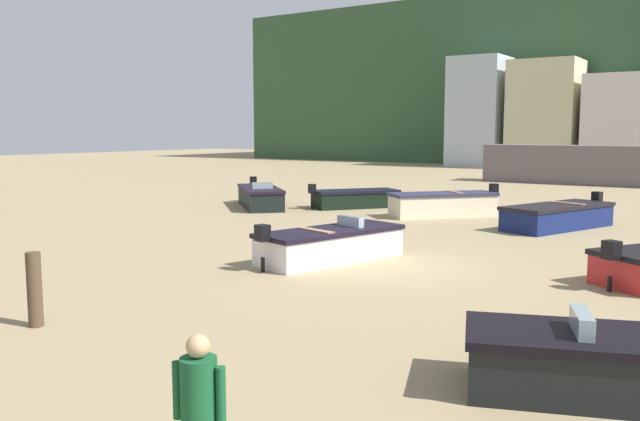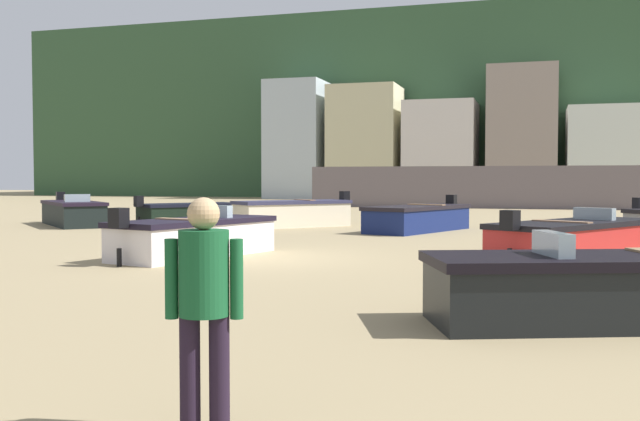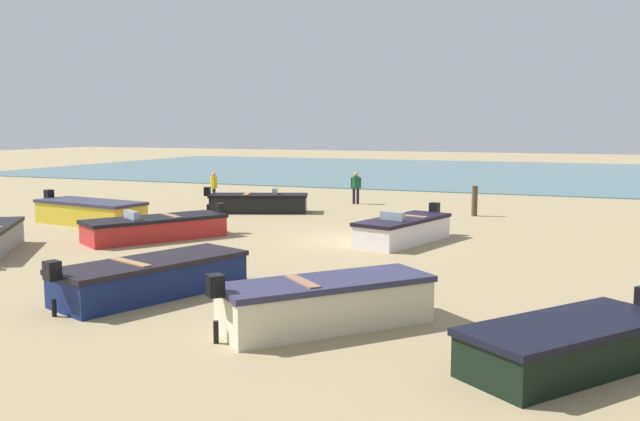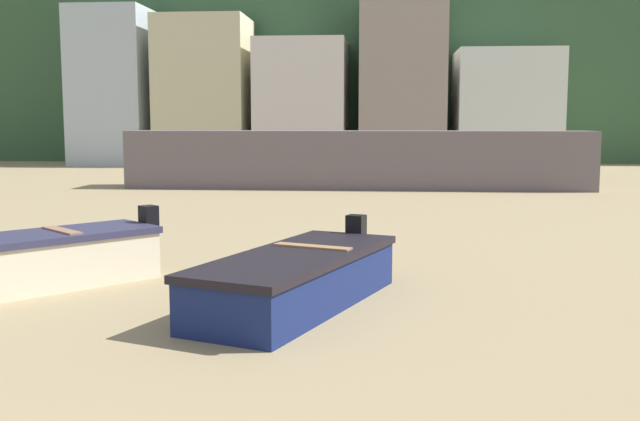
{
  "view_description": "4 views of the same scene",
  "coord_description": "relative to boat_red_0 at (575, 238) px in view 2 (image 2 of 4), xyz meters",
  "views": [
    {
      "loc": [
        7.87,
        -14.66,
        3.43
      ],
      "look_at": [
        -3.23,
        2.06,
        0.99
      ],
      "focal_mm": 36.99,
      "sensor_mm": 36.0,
      "label": 1
    },
    {
      "loc": [
        5.94,
        -14.95,
        1.74
      ],
      "look_at": [
        0.14,
        4.44,
        0.86
      ],
      "focal_mm": 40.94,
      "sensor_mm": 36.0,
      "label": 2
    },
    {
      "loc": [
        -7.32,
        22.26,
        3.96
      ],
      "look_at": [
        1.27,
        0.72,
        1.07
      ],
      "focal_mm": 38.53,
      "sensor_mm": 36.0,
      "label": 3
    },
    {
      "loc": [
        3.46,
        -2.2,
        2.9
      ],
      "look_at": [
        2.21,
        12.53,
        1.12
      ],
      "focal_mm": 41.55,
      "sensor_mm": 36.0,
      "label": 4
    }
  ],
  "objects": [
    {
      "name": "boat_cream_4",
      "position": [
        -9.31,
        7.56,
        0.08
      ],
      "size": [
        3.92,
        4.16,
        1.28
      ],
      "rotation": [
        0.0,
        0.0,
        2.42
      ],
      "color": "beige",
      "rests_on": "ground"
    },
    {
      "name": "headland_hill",
      "position": [
        -6.76,
        63.56,
        8.17
      ],
      "size": [
        90.0,
        32.0,
        17.15
      ],
      "primitive_type": "cube",
      "color": "#315132",
      "rests_on": "ground"
    },
    {
      "name": "ground_plane",
      "position": [
        -6.76,
        -2.44,
        -0.41
      ],
      "size": [
        160.0,
        160.0,
        0.0
      ],
      "primitive_type": "plane",
      "color": "#97845E"
    },
    {
      "name": "boat_white_2",
      "position": [
        -8.19,
        -2.59,
        0.03
      ],
      "size": [
        2.57,
        4.54,
        1.17
      ],
      "rotation": [
        0.0,
        0.0,
        6.01
      ],
      "color": "white",
      "rests_on": "ground"
    },
    {
      "name": "boat_red_0",
      "position": [
        0.0,
        0.0,
        0.0
      ],
      "size": [
        4.01,
        5.02,
        1.11
      ],
      "rotation": [
        0.0,
        0.0,
        5.72
      ],
      "color": "red",
      "rests_on": "ground"
    },
    {
      "name": "townhouse_left",
      "position": [
        -15.14,
        44.16,
        4.43
      ],
      "size": [
        5.85,
        5.2,
        9.68
      ],
      "primitive_type": "cube",
      "color": "beige",
      "rests_on": "ground"
    },
    {
      "name": "townhouse_centre_right",
      "position": [
        4.54,
        44.5,
        3.3
      ],
      "size": [
        6.42,
        5.87,
        7.41
      ],
      "primitive_type": "cube",
      "color": "silver",
      "rests_on": "ground"
    },
    {
      "name": "boat_black_3",
      "position": [
        -13.85,
        8.27,
        -0.0
      ],
      "size": [
        3.55,
        3.99,
        1.11
      ],
      "rotation": [
        0.0,
        0.0,
        5.64
      ],
      "color": "black",
      "rests_on": "ground"
    },
    {
      "name": "townhouse_centre_left",
      "position": [
        -8.68,
        45.0,
        3.68
      ],
      "size": [
        5.81,
        6.87,
        8.17
      ],
      "primitive_type": "cube",
      "color": "silver",
      "rests_on": "ground"
    },
    {
      "name": "boat_black_5",
      "position": [
        0.08,
        -8.07,
        0.02
      ],
      "size": [
        4.73,
        2.95,
        1.15
      ],
      "rotation": [
        0.0,
        0.0,
        1.93
      ],
      "color": "black",
      "rests_on": "ground"
    },
    {
      "name": "boat_navy_1",
      "position": [
        -4.62,
        6.71,
        0.03
      ],
      "size": [
        3.13,
        4.88,
        1.18
      ],
      "rotation": [
        0.0,
        0.0,
        2.79
      ],
      "color": "navy",
      "rests_on": "ground"
    },
    {
      "name": "townhouse_centre",
      "position": [
        -2.12,
        44.45,
        4.98
      ],
      "size": [
        5.45,
        5.77,
        10.78
      ],
      "primitive_type": "cube",
      "color": "gray",
      "rests_on": "ground"
    },
    {
      "name": "townhouse_far_left",
      "position": [
        -21.29,
        44.5,
        4.76
      ],
      "size": [
        4.93,
        5.87,
        10.33
      ],
      "primitive_type": "cube",
      "color": "#AAB8C1",
      "rests_on": "ground"
    },
    {
      "name": "beach_walker_distant",
      "position": [
        -2.97,
        -12.94,
        0.55
      ],
      "size": [
        0.53,
        0.42,
        1.62
      ],
      "rotation": [
        0.0,
        0.0,
        0.28
      ],
      "color": "black",
      "rests_on": "ground"
    },
    {
      "name": "harbor_pier",
      "position": [
        -4.45,
        27.56,
        0.84
      ],
      "size": [
        19.97,
        2.4,
        2.5
      ],
      "primitive_type": "cube",
      "color": "#665C5F",
      "rests_on": "ground"
    },
    {
      "name": "boat_black_7",
      "position": [
        -17.46,
        6.0,
        0.06
      ],
      "size": [
        4.35,
        4.22,
        1.22
      ],
      "rotation": [
        0.0,
        0.0,
        3.96
      ],
      "color": "black",
      "rests_on": "ground"
    }
  ]
}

